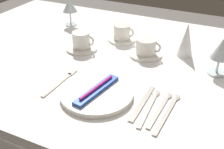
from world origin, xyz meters
TOP-DOWN VIEW (x-y plane):
  - dining_table at (0.00, 0.00)m, footprint 1.80×1.11m
  - dinner_plate at (0.02, -0.28)m, footprint 0.25×0.25m
  - toothbrush_package at (0.02, -0.28)m, footprint 0.07×0.21m
  - fork_outer at (-0.14, -0.26)m, footprint 0.02×0.20m
  - dinner_knife at (0.18, -0.26)m, footprint 0.02×0.21m
  - spoon_soup at (0.20, -0.24)m, footprint 0.03×0.22m
  - spoon_dessert at (0.24, -0.24)m, footprint 0.03×0.21m
  - spoon_tea at (0.27, -0.24)m, footprint 0.03×0.23m
  - saucer_left at (-0.21, 0.01)m, footprint 0.14×0.14m
  - coffee_cup_left at (-0.21, 0.01)m, footprint 0.10×0.08m
  - saucer_right at (0.07, 0.08)m, footprint 0.14×0.14m
  - coffee_cup_right at (0.07, 0.08)m, footprint 0.11×0.09m
  - saucer_far at (-0.09, 0.18)m, footprint 0.13×0.13m
  - coffee_cup_far at (-0.09, 0.18)m, footprint 0.10×0.08m
  - wine_glass_centre at (-0.42, 0.25)m, footprint 0.08×0.08m
  - wine_glass_left at (0.37, 0.05)m, footprint 0.07×0.07m
  - napkin_folded at (0.22, 0.15)m, footprint 0.07×0.07m

SIDE VIEW (x-z plane):
  - dining_table at x=0.00m, z-range 0.29..1.03m
  - spoon_tea at x=0.27m, z-range 0.74..0.75m
  - fork_outer at x=-0.14m, z-range 0.74..0.74m
  - dinner_knife at x=0.18m, z-range 0.74..0.74m
  - spoon_soup at x=0.20m, z-range 0.74..0.75m
  - spoon_dessert at x=0.24m, z-range 0.74..0.75m
  - saucer_left at x=-0.21m, z-range 0.74..0.75m
  - saucer_right at x=0.07m, z-range 0.74..0.75m
  - saucer_far at x=-0.09m, z-range 0.74..0.75m
  - dinner_plate at x=0.02m, z-range 0.74..0.76m
  - toothbrush_package at x=0.02m, z-range 0.75..0.78m
  - coffee_cup_right at x=0.07m, z-range 0.75..0.82m
  - coffee_cup_far at x=-0.09m, z-range 0.75..0.82m
  - coffee_cup_left at x=-0.21m, z-range 0.75..0.82m
  - napkin_folded at x=0.22m, z-range 0.74..0.88m
  - wine_glass_left at x=0.37m, z-range 0.77..0.91m
  - wine_glass_centre at x=-0.42m, z-range 0.77..0.91m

